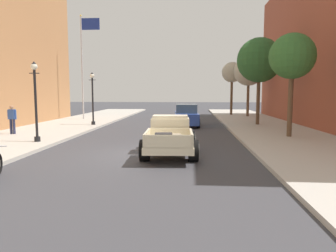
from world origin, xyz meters
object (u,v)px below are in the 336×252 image
Objects in this scene: flagpole at (84,56)px; street_tree_second at (259,60)px; car_background_blue at (186,116)px; street_tree_third at (249,71)px; street_tree_farthest at (232,73)px; street_lamp_near at (35,95)px; street_lamp_far at (93,94)px; hotrod_truck_cream at (170,135)px; street_tree_nearest at (292,57)px; pedestrian_sidewalk_left at (12,118)px.

flagpole is 1.44× the size of street_tree_second.
car_background_blue is 0.69× the size of street_tree_second.
street_tree_farthest is (-1.35, 2.18, -0.03)m from street_tree_third.
street_tree_second is 1.07× the size of street_tree_third.
street_lamp_near is at bearing -128.24° from car_background_blue.
street_lamp_far is at bearing -144.13° from street_tree_third.
street_tree_third reaches higher than street_lamp_near.
hotrod_truck_cream is 0.78× the size of street_tree_second.
street_tree_farthest is at bearing 65.98° from car_background_blue.
hotrod_truck_cream is 0.55× the size of flagpole.
street_lamp_far is 0.70× the size of street_tree_nearest.
pedestrian_sidewalk_left is 0.43× the size of street_lamp_near.
street_tree_second is (15.22, 6.63, 3.79)m from pedestrian_sidewalk_left.
hotrod_truck_cream is 8.44m from street_tree_nearest.
street_tree_third is (12.94, 9.35, 2.25)m from street_lamp_far.
car_background_blue is 1.14× the size of street_lamp_near.
car_background_blue is at bearing -23.71° from flagpole.
street_tree_second reaches higher than street_tree_nearest.
street_tree_second is 10.39m from street_tree_farthest.
street_tree_second is at bearing 36.50° from street_lamp_near.
street_tree_third is at bearing 84.99° from street_tree_second.
flagpole is at bearing 145.22° from street_tree_nearest.
street_lamp_near is 22.99m from street_tree_farthest.
street_lamp_near and street_lamp_far have the same top height.
street_lamp_far is (0.24, 8.05, 0.00)m from street_lamp_near.
street_tree_second is at bearing 93.06° from street_tree_nearest.
street_tree_farthest reaches higher than pedestrian_sidewalk_left.
street_lamp_near is 8.06m from street_lamp_far.
street_tree_third is 1.07× the size of street_tree_farthest.
street_tree_farthest is at bearing 49.37° from pedestrian_sidewalk_left.
street_tree_nearest is at bearing -86.94° from street_tree_second.
hotrod_truck_cream is 11.71m from street_lamp_far.
hotrod_truck_cream is 22.20m from street_tree_farthest.
hotrod_truck_cream is at bearing -56.76° from street_lamp_far.
street_tree_second is at bearing -86.49° from street_tree_farthest.
flagpole is 15.83m from street_tree_third.
street_tree_nearest is at bearing -34.78° from flagpole.
street_lamp_far is at bearing -135.11° from street_tree_farthest.
street_tree_nearest is (14.80, -10.28, -1.37)m from flagpole.
flagpole reaches higher than street_lamp_far.
street_lamp_far is at bearing 157.13° from street_tree_nearest.
street_tree_nearest reaches higher than hotrod_truck_cream.
street_tree_nearest is (15.56, 0.16, 3.32)m from pedestrian_sidewalk_left.
street_tree_third is at bearing 54.12° from car_background_blue.
street_tree_third is (13.18, 17.41, 2.25)m from street_lamp_near.
street_tree_farthest is at bearing 121.83° from street_tree_third.
street_lamp_near is at bearing -127.12° from street_tree_third.
street_tree_nearest is at bearing -22.87° from street_lamp_far.
street_tree_nearest reaches higher than pedestrian_sidewalk_left.
street_tree_third is at bearing 16.09° from flagpole.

